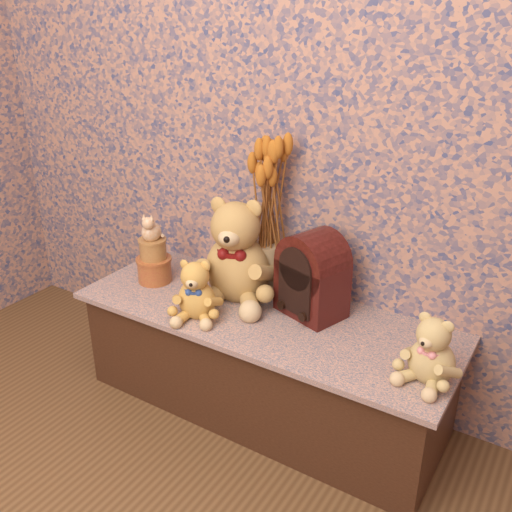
{
  "coord_description": "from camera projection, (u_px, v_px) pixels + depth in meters",
  "views": [
    {
      "loc": [
        0.91,
        -0.24,
        1.41
      ],
      "look_at": [
        0.0,
        1.2,
        0.64
      ],
      "focal_mm": 39.81,
      "sensor_mm": 36.0,
      "label": 1
    }
  ],
  "objects": [
    {
      "name": "display_shelf",
      "position": [
        263.0,
        361.0,
        2.09
      ],
      "size": [
        1.38,
        0.51,
        0.4
      ],
      "primitive_type": "cube",
      "color": "#354C6C",
      "rests_on": "ground"
    },
    {
      "name": "teddy_large",
      "position": [
        237.0,
        244.0,
        2.05
      ],
      "size": [
        0.43,
        0.47,
        0.41
      ],
      "primitive_type": null,
      "rotation": [
        0.0,
        0.0,
        0.3
      ],
      "color": "#AF7F44",
      "rests_on": "display_shelf"
    },
    {
      "name": "teddy_medium",
      "position": [
        196.0,
        286.0,
        1.95
      ],
      "size": [
        0.25,
        0.27,
        0.23
      ],
      "primitive_type": null,
      "rotation": [
        0.0,
        0.0,
        0.42
      ],
      "color": "#AF8031",
      "rests_on": "display_shelf"
    },
    {
      "name": "teddy_small",
      "position": [
        434.0,
        346.0,
        1.61
      ],
      "size": [
        0.22,
        0.25,
        0.23
      ],
      "primitive_type": null,
      "rotation": [
        0.0,
        0.0,
        -0.23
      ],
      "color": "tan",
      "rests_on": "display_shelf"
    },
    {
      "name": "cathedral_radio",
      "position": [
        312.0,
        274.0,
        1.95
      ],
      "size": [
        0.26,
        0.22,
        0.31
      ],
      "primitive_type": null,
      "rotation": [
        0.0,
        0.0,
        -0.32
      ],
      "color": "black",
      "rests_on": "display_shelf"
    },
    {
      "name": "ceramic_vase",
      "position": [
        268.0,
        267.0,
        2.13
      ],
      "size": [
        0.15,
        0.15,
        0.19
      ],
      "primitive_type": "cylinder",
      "rotation": [
        0.0,
        0.0,
        0.37
      ],
      "color": "tan",
      "rests_on": "display_shelf"
    },
    {
      "name": "dried_stalks",
      "position": [
        269.0,
        190.0,
        2.01
      ],
      "size": [
        0.23,
        0.23,
        0.42
      ],
      "primitive_type": null,
      "rotation": [
        0.0,
        0.0,
        -0.04
      ],
      "color": "#B9631D",
      "rests_on": "ceramic_vase"
    },
    {
      "name": "biscuit_tin_lower",
      "position": [
        155.0,
        270.0,
        2.22
      ],
      "size": [
        0.17,
        0.17,
        0.1
      ],
      "primitive_type": "cylinder",
      "rotation": [
        0.0,
        0.0,
        -0.33
      ],
      "color": "#BE8237",
      "rests_on": "display_shelf"
    },
    {
      "name": "biscuit_tin_upper",
      "position": [
        153.0,
        249.0,
        2.19
      ],
      "size": [
        0.13,
        0.13,
        0.08
      ],
      "primitive_type": "cylinder",
      "rotation": [
        0.0,
        0.0,
        0.37
      ],
      "color": "tan",
      "rests_on": "biscuit_tin_lower"
    },
    {
      "name": "cat_figurine",
      "position": [
        151.0,
        226.0,
        2.15
      ],
      "size": [
        0.11,
        0.12,
        0.11
      ],
      "primitive_type": null,
      "rotation": [
        0.0,
        0.0,
        0.4
      ],
      "color": "silver",
      "rests_on": "biscuit_tin_upper"
    }
  ]
}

